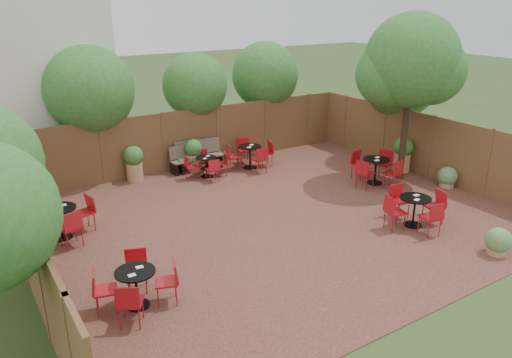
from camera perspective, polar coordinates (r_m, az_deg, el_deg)
ground at (r=13.08m, az=2.27°, el=-4.51°), size 80.00×80.00×0.00m
courtyard_paving at (r=13.08m, az=2.27°, el=-4.47°), size 12.00×10.00×0.02m
fence_back at (r=16.84m, az=-7.46°, el=4.64°), size 12.00×0.08×2.00m
fence_left at (r=10.73m, az=-25.18°, el=-6.45°), size 0.08×10.00×2.00m
fence_right at (r=16.71m, az=19.51°, el=3.51°), size 0.08×10.00×2.00m
neighbour_building at (r=17.94m, az=-25.79°, el=13.58°), size 5.00×4.00×8.00m
overhang_foliage at (r=14.50m, az=-8.17°, el=9.07°), size 15.63×10.63×2.72m
courtyard_tree at (r=15.72m, az=17.49°, el=12.36°), size 2.92×2.84×5.11m
park_bench_left at (r=16.56m, az=-7.52°, el=2.50°), size 1.48×0.56×0.90m
park_bench_right at (r=16.69m, az=-6.55°, el=2.83°), size 1.63×0.70×0.98m
bistro_tables at (r=13.45m, az=-0.13°, el=-1.63°), size 10.72×7.68×0.92m
planters at (r=15.55m, az=-5.64°, el=1.94°), size 11.91×4.54×1.17m
low_shrubs at (r=14.27m, az=25.80°, el=-3.01°), size 3.20×3.93×0.68m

